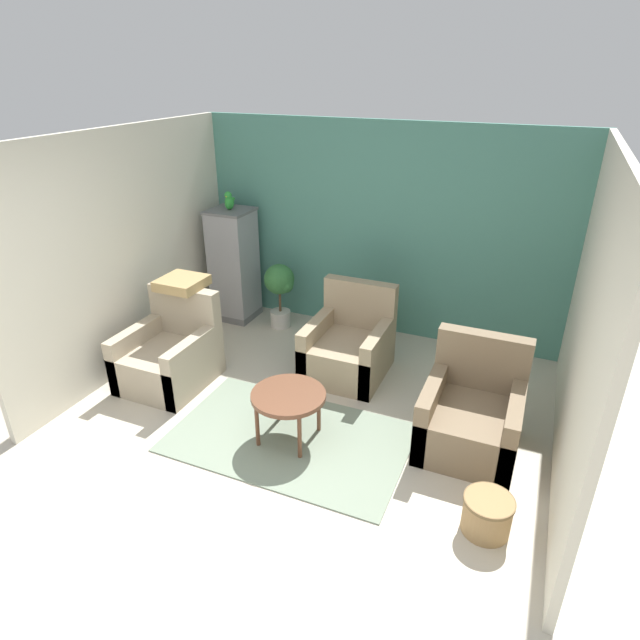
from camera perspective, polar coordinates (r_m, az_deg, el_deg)
name	(u,v)px	position (r m, az deg, el deg)	size (l,w,h in m)	color
ground_plane	(228,520)	(4.15, -9.82, -20.27)	(20.00, 20.00, 0.00)	beige
wall_back_accent	(379,232)	(6.24, 6.31, 9.35)	(4.36, 0.06, 2.43)	#4C897A
wall_left	(127,252)	(5.85, -19.87, 6.85)	(0.06, 3.36, 2.43)	beige
wall_right	(588,326)	(4.40, 26.64, -0.55)	(0.06, 3.36, 2.43)	beige
area_rug	(289,437)	(4.79, -3.30, -12.40)	(2.04, 1.26, 0.01)	gray
coffee_table	(288,398)	(4.55, -3.43, -8.32)	(0.64, 0.64, 0.47)	brown
armchair_left	(170,356)	(5.62, -15.66, -3.75)	(0.78, 0.86, 0.91)	tan
armchair_right	(471,416)	(4.74, 15.83, -9.85)	(0.78, 0.86, 0.91)	#7A664C
armchair_middle	(349,348)	(5.58, 3.10, -2.98)	(0.78, 0.86, 0.91)	#9E896B
birdcage	(234,265)	(6.74, -9.16, 5.80)	(0.50, 0.50, 1.39)	slate
parrot	(229,201)	(6.51, -9.65, 12.40)	(0.10, 0.18, 0.22)	green
potted_plant	(279,286)	(6.47, -4.37, 3.59)	(0.40, 0.37, 0.80)	beige
wicker_basket	(487,514)	(4.10, 17.40, -19.10)	(0.35, 0.35, 0.28)	#A37F51
throw_pillow	(182,283)	(5.56, -14.52, 3.85)	(0.43, 0.43, 0.10)	tan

